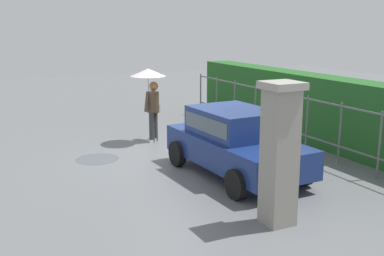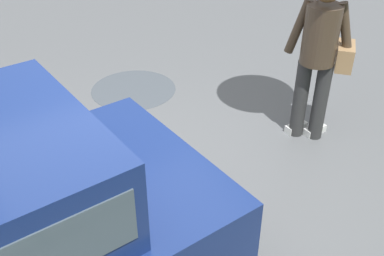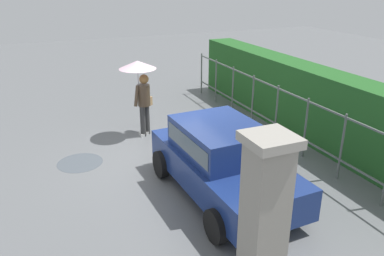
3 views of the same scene
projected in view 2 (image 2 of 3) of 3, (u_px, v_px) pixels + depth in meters
The scene contains 2 objects.
ground_plane at pixel (159, 203), 4.10m from camera, with size 40.00×40.00×0.00m, color slate.
puddle_near at pixel (134, 89), 5.86m from camera, with size 1.07×1.07×0.00m, color #4C545B.
Camera 2 is at (1.46, 2.69, 2.83)m, focal length 43.12 mm.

